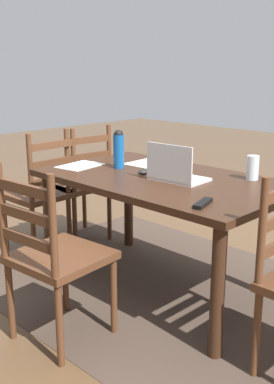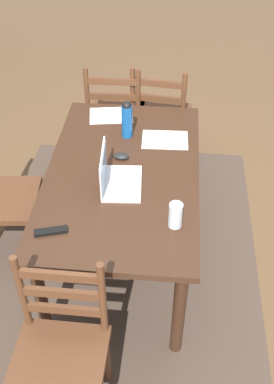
{
  "view_description": "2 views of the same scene",
  "coord_description": "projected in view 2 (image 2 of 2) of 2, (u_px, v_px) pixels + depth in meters",
  "views": [
    {
      "loc": [
        -1.85,
        2.1,
        1.4
      ],
      "look_at": [
        0.13,
        0.1,
        0.64
      ],
      "focal_mm": 43.98,
      "sensor_mm": 36.0,
      "label": 1
    },
    {
      "loc": [
        -2.19,
        -0.29,
        2.5
      ],
      "look_at": [
        0.08,
        -0.08,
        0.52
      ],
      "focal_mm": 44.24,
      "sensor_mm": 36.0,
      "label": 2
    }
  ],
  "objects": [
    {
      "name": "tv_remote",
      "position": [
        51.0,
        231.0,
        2.43
      ],
      "size": [
        0.09,
        0.18,
        0.02
      ],
      "primitive_type": "cube",
      "rotation": [
        0.0,
        0.0,
        0.29
      ],
      "color": "black",
      "rests_on": "dining_table"
    },
    {
      "name": "computer_mouse",
      "position": [
        121.0,
        156.0,
        2.91
      ],
      "size": [
        0.07,
        0.1,
        0.03
      ],
      "primitive_type": "ellipsoid",
      "rotation": [
        0.0,
        0.0,
        -0.07
      ],
      "color": "black",
      "rests_on": "dining_table"
    },
    {
      "name": "area_rug",
      "position": [
        125.0,
        254.0,
        3.3
      ],
      "size": [
        2.47,
        1.82,
        0.01
      ],
      "primitive_type": "cube",
      "color": "#47382D",
      "rests_on": "ground"
    },
    {
      "name": "chair_left_far",
      "position": [
        60.0,
        355.0,
        2.22
      ],
      "size": [
        0.45,
        0.45,
        0.95
      ],
      "color": "#56331E",
      "rests_on": "ground"
    },
    {
      "name": "ground_plane",
      "position": [
        125.0,
        254.0,
        3.3
      ],
      "size": [
        14.0,
        14.0,
        0.0
      ],
      "primitive_type": "plane",
      "color": "brown"
    },
    {
      "name": "paper_stack_right",
      "position": [
        165.0,
        140.0,
        3.07
      ],
      "size": [
        0.22,
        0.3,
        0.0
      ],
      "primitive_type": "cube",
      "rotation": [
        0.0,
        0.0,
        0.04
      ],
      "color": "white",
      "rests_on": "dining_table"
    },
    {
      "name": "chair_right_far",
      "position": [
        116.0,
        116.0,
        3.8
      ],
      "size": [
        0.45,
        0.45,
        0.95
      ],
      "color": "#56331E",
      "rests_on": "ground"
    },
    {
      "name": "chair_right_near",
      "position": [
        160.0,
        118.0,
        3.78
      ],
      "size": [
        0.49,
        0.49,
        0.95
      ],
      "color": "#56331E",
      "rests_on": "ground"
    },
    {
      "name": "water_bottle",
      "position": [
        127.0,
        118.0,
        3.02
      ],
      "size": [
        0.07,
        0.07,
        0.25
      ],
      "color": "#145199",
      "rests_on": "dining_table"
    },
    {
      "name": "paper_stack_left",
      "position": [
        111.0,
        115.0,
        3.29
      ],
      "size": [
        0.25,
        0.33,
        0.0
      ],
      "primitive_type": "cube",
      "rotation": [
        0.0,
        0.0,
        0.16
      ],
      "color": "white",
      "rests_on": "dining_table"
    },
    {
      "name": "laptop",
      "position": [
        114.0,
        177.0,
        2.69
      ],
      "size": [
        0.33,
        0.24,
        0.23
      ],
      "color": "silver",
      "rests_on": "dining_table"
    },
    {
      "name": "drinking_glass",
      "position": [
        175.0,
        215.0,
        2.43
      ],
      "size": [
        0.07,
        0.07,
        0.14
      ],
      "primitive_type": "cylinder",
      "color": "silver",
      "rests_on": "dining_table"
    },
    {
      "name": "dining_table",
      "position": [
        123.0,
        184.0,
        2.88
      ],
      "size": [
        1.53,
        0.91,
        0.74
      ],
      "color": "#382114",
      "rests_on": "ground"
    }
  ]
}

